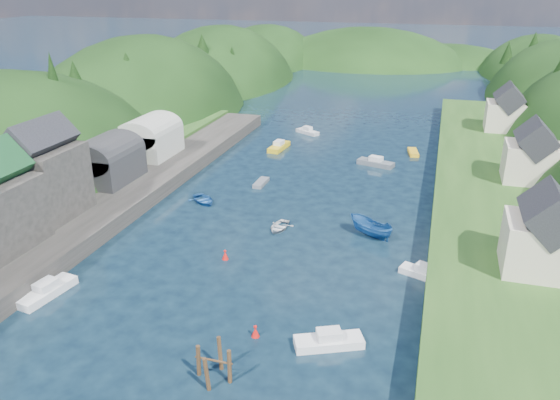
% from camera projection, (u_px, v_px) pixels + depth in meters
% --- Properties ---
extents(ground, '(600.00, 600.00, 0.00)m').
position_uv_depth(ground, '(321.00, 172.00, 83.74)').
color(ground, black).
rests_on(ground, ground).
extents(hillside_left, '(44.00, 245.56, 52.00)m').
position_uv_depth(hillside_left, '(146.00, 152.00, 120.81)').
color(hillside_left, black).
rests_on(hillside_left, ground).
extents(far_hills, '(103.00, 68.00, 44.00)m').
position_uv_depth(far_hills, '(398.00, 92.00, 197.57)').
color(far_hills, black).
rests_on(far_hills, ground).
extents(hill_trees, '(92.98, 150.47, 12.67)m').
position_uv_depth(hill_trees, '(350.00, 84.00, 92.05)').
color(hill_trees, black).
rests_on(hill_trees, ground).
extents(quay_left, '(12.00, 110.00, 2.00)m').
position_uv_depth(quay_left, '(62.00, 227.00, 63.05)').
color(quay_left, '#2D2B28').
rests_on(quay_left, ground).
extents(terrace_left_grass, '(12.00, 110.00, 2.50)m').
position_uv_depth(terrace_left_grass, '(11.00, 218.00, 64.80)').
color(terrace_left_grass, '#234719').
rests_on(terrace_left_grass, ground).
extents(boat_sheds, '(7.00, 21.00, 7.50)m').
position_uv_depth(boat_sheds, '(129.00, 145.00, 78.83)').
color(boat_sheds, '#2D2D30').
rests_on(boat_sheds, quay_left).
extents(terrace_right, '(16.00, 120.00, 2.40)m').
position_uv_depth(terrace_right, '(500.00, 207.00, 67.83)').
color(terrace_right, '#234719').
rests_on(terrace_right, ground).
extents(right_bank_cottages, '(9.00, 59.24, 8.41)m').
position_uv_depth(right_bank_cottages, '(524.00, 155.00, 72.69)').
color(right_bank_cottages, beige).
rests_on(right_bank_cottages, terrace_right).
extents(piling_cluster_far, '(2.96, 2.79, 3.39)m').
position_uv_depth(piling_cluster_far, '(214.00, 366.00, 40.21)').
color(piling_cluster_far, '#382314').
rests_on(piling_cluster_far, ground).
extents(channel_buoy_near, '(0.70, 0.70, 1.10)m').
position_uv_depth(channel_buoy_near, '(255.00, 332.00, 45.24)').
color(channel_buoy_near, red).
rests_on(channel_buoy_near, ground).
extents(channel_buoy_far, '(0.70, 0.70, 1.10)m').
position_uv_depth(channel_buoy_far, '(225.00, 255.00, 57.72)').
color(channel_buoy_far, red).
rests_on(channel_buoy_far, ground).
extents(moored_boats, '(37.80, 92.78, 2.26)m').
position_uv_depth(moored_boats, '(244.00, 255.00, 57.49)').
color(moored_boats, slate).
rests_on(moored_boats, ground).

